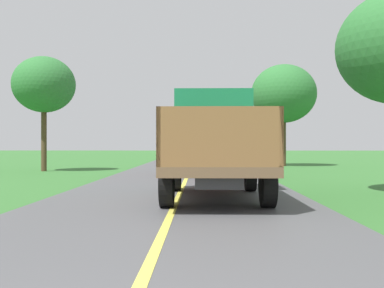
# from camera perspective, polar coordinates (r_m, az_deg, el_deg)

# --- Properties ---
(banana_truck_near) EXTENTS (2.38, 5.82, 2.80)m
(banana_truck_near) POSITION_cam_1_polar(r_m,az_deg,el_deg) (12.06, 2.78, 0.33)
(banana_truck_near) COLOR #2D2D30
(banana_truck_near) RESTS_ON road_surface
(banana_truck_far) EXTENTS (2.38, 5.81, 2.80)m
(banana_truck_far) POSITION_cam_1_polar(r_m,az_deg,el_deg) (21.52, 1.60, 0.18)
(banana_truck_far) COLOR #2D2D30
(banana_truck_far) RESTS_ON road_surface
(roadside_tree_mid_right) EXTENTS (4.15, 4.15, 6.51)m
(roadside_tree_mid_right) POSITION_cam_1_polar(r_m,az_deg,el_deg) (30.31, 11.26, 6.10)
(roadside_tree_mid_right) COLOR #4C3823
(roadside_tree_mid_right) RESTS_ON ground
(roadside_tree_far_left) EXTENTS (3.21, 3.21, 5.92)m
(roadside_tree_far_left) POSITION_cam_1_polar(r_m,az_deg,el_deg) (25.20, -17.82, 6.95)
(roadside_tree_far_left) COLOR #4C3823
(roadside_tree_far_left) RESTS_ON ground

